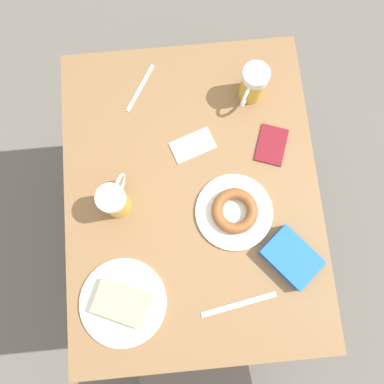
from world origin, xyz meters
name	(u,v)px	position (x,y,z in m)	size (l,w,h in m)	color
ground_plane	(192,223)	(0.00, 0.00, 0.00)	(8.00, 8.00, 0.00)	#666059
table	(192,197)	(0.00, 0.00, 0.71)	(0.80, 1.03, 0.78)	olive
plate_with_cake	(123,303)	(0.23, 0.31, 0.79)	(0.26, 0.26, 0.04)	white
plate_with_donut	(234,211)	(-0.12, 0.07, 0.79)	(0.24, 0.24, 0.04)	white
beer_mug_left	(253,84)	(-0.22, -0.32, 0.84)	(0.10, 0.12, 0.13)	gold
beer_mug_center	(115,200)	(0.23, 0.01, 0.84)	(0.08, 0.13, 0.13)	gold
napkin_folded	(193,145)	(-0.02, -0.16, 0.78)	(0.15, 0.12, 0.00)	white
fork	(140,88)	(0.14, -0.37, 0.78)	(0.11, 0.16, 0.00)	silver
knife	(239,304)	(-0.11, 0.35, 0.78)	(0.23, 0.06, 0.00)	silver
passport_near_edge	(272,145)	(-0.27, -0.13, 0.78)	(0.13, 0.15, 0.01)	maroon
blue_pouch	(291,257)	(-0.28, 0.23, 0.80)	(0.19, 0.20, 0.04)	blue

